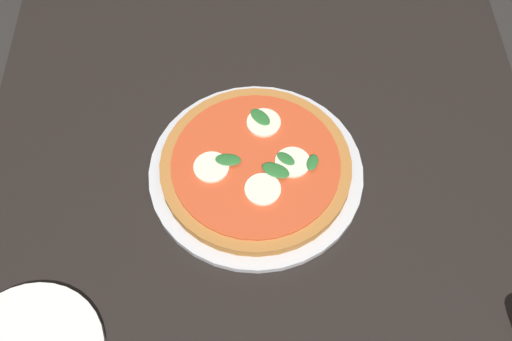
# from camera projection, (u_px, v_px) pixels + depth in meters

# --- Properties ---
(ground_plane) EXTENTS (6.00, 6.00, 0.00)m
(ground_plane) POSITION_uv_depth(u_px,v_px,m) (260.00, 326.00, 1.64)
(ground_plane) COLOR #2D2B28
(dining_table) EXTENTS (1.33, 0.97, 0.73)m
(dining_table) POSITION_uv_depth(u_px,v_px,m) (262.00, 220.00, 1.09)
(dining_table) COLOR black
(dining_table) RESTS_ON ground_plane
(serving_tray) EXTENTS (0.36, 0.36, 0.01)m
(serving_tray) POSITION_uv_depth(u_px,v_px,m) (256.00, 172.00, 1.03)
(serving_tray) COLOR silver
(serving_tray) RESTS_ON dining_table
(pizza) EXTENTS (0.32, 0.32, 0.03)m
(pizza) POSITION_uv_depth(u_px,v_px,m) (256.00, 165.00, 1.01)
(pizza) COLOR #B27033
(pizza) RESTS_ON serving_tray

